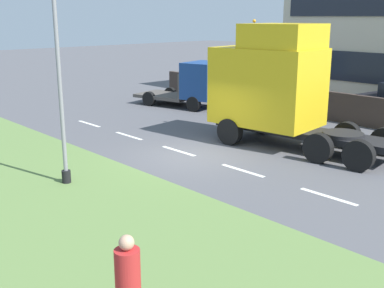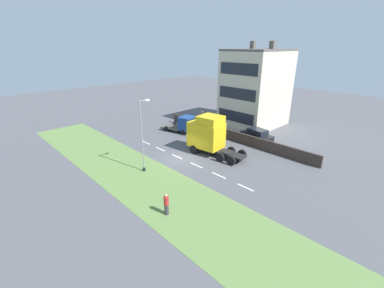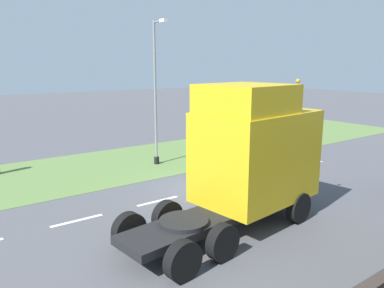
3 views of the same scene
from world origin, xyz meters
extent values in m
plane|color=#515156|center=(0.00, 0.00, 0.00)|extent=(120.00, 120.00, 0.00)
cube|color=#607F42|center=(-6.00, 0.00, 0.01)|extent=(7.00, 44.00, 0.01)
cube|color=white|center=(0.00, -5.50, 0.00)|extent=(0.16, 1.80, 0.00)
cube|color=white|center=(0.00, -2.30, 0.00)|extent=(0.16, 1.80, 0.00)
cube|color=white|center=(0.00, 0.90, 0.00)|extent=(0.16, 1.80, 0.00)
cube|color=white|center=(0.00, 4.10, 0.00)|extent=(0.16, 1.80, 0.00)
cube|color=white|center=(0.00, 7.30, 0.00)|extent=(0.16, 1.80, 0.00)
cube|color=black|center=(3.60, -2.07, 0.67)|extent=(2.25, 7.25, 0.24)
cube|color=gold|center=(3.41, -0.48, 2.26)|extent=(3.03, 4.20, 2.95)
cube|color=black|center=(3.17, 1.50, 1.61)|extent=(2.19, 0.32, 1.65)
cube|color=black|center=(3.17, 1.50, 2.91)|extent=(2.32, 0.33, 0.94)
cube|color=gold|center=(3.48, -1.06, 4.18)|extent=(2.74, 2.82, 0.90)
sphere|color=orange|center=(3.98, 0.77, 4.70)|extent=(0.14, 0.14, 0.14)
cylinder|color=black|center=(3.78, -3.67, 0.85)|extent=(1.58, 1.58, 0.12)
cylinder|color=black|center=(2.12, 0.27, 0.52)|extent=(0.44, 1.07, 1.04)
cylinder|color=black|center=(4.49, 0.54, 0.52)|extent=(0.44, 1.07, 1.04)
cylinder|color=black|center=(2.56, -3.45, 0.52)|extent=(0.44, 1.07, 1.04)
cylinder|color=black|center=(4.93, -3.17, 0.52)|extent=(0.44, 1.07, 1.04)
cylinder|color=black|center=(2.72, -4.87, 0.52)|extent=(0.44, 1.07, 1.04)
cylinder|color=black|center=(5.09, -4.59, 0.52)|extent=(0.44, 1.07, 1.04)
cylinder|color=black|center=(-4.84, 0.51, 0.20)|extent=(0.27, 0.27, 0.40)
cylinder|color=gray|center=(-4.84, 0.51, 3.69)|extent=(0.12, 0.12, 7.39)
cylinder|color=gray|center=(-4.39, 0.51, 7.29)|extent=(0.90, 0.09, 0.09)
cube|color=silver|center=(-3.94, 0.51, 7.29)|extent=(0.44, 0.20, 0.16)
camera|label=1|loc=(-11.38, -12.21, 4.90)|focal=45.00mm
camera|label=2|loc=(-17.77, -20.08, 12.25)|focal=24.00mm
camera|label=3|loc=(12.00, -9.30, 5.23)|focal=35.00mm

